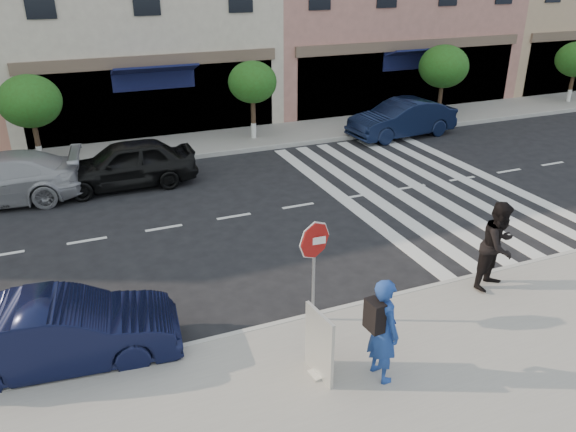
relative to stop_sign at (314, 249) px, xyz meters
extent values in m
plane|color=black|center=(0.15, 1.67, -1.73)|extent=(120.00, 120.00, 0.00)
cube|color=gray|center=(0.15, -2.08, -1.66)|extent=(60.00, 4.50, 0.15)
cube|color=gray|center=(0.15, 12.67, -1.66)|extent=(60.00, 3.00, 0.15)
cylinder|color=#473323|center=(-4.85, 12.47, -0.78)|extent=(0.18, 0.18, 1.60)
cylinder|color=silver|center=(-4.85, 12.47, -1.28)|extent=(0.20, 0.20, 0.60)
ellipsoid|color=#254D16|center=(-4.85, 12.47, 0.59)|extent=(2.10, 2.10, 1.79)
cylinder|color=#473323|center=(3.15, 12.47, -0.73)|extent=(0.18, 0.18, 1.71)
cylinder|color=silver|center=(3.15, 12.47, -1.28)|extent=(0.20, 0.20, 0.60)
ellipsoid|color=#254D16|center=(3.15, 12.47, 0.65)|extent=(1.90, 1.90, 1.62)
cylinder|color=#473323|center=(12.15, 12.47, -0.76)|extent=(0.18, 0.18, 1.65)
cylinder|color=silver|center=(12.15, 12.47, -1.28)|extent=(0.20, 0.20, 0.60)
ellipsoid|color=#254D16|center=(12.15, 12.47, 0.67)|extent=(2.20, 2.20, 1.87)
cylinder|color=#473323|center=(20.15, 12.47, -0.81)|extent=(0.18, 0.18, 1.54)
cylinder|color=silver|center=(20.15, 12.47, -1.28)|extent=(0.20, 0.20, 0.60)
ellipsoid|color=#254D16|center=(20.15, 12.47, 0.51)|extent=(2.00, 2.00, 1.70)
cylinder|color=gray|center=(0.00, 0.02, -0.61)|extent=(0.07, 0.07, 1.94)
cylinder|color=white|center=(0.00, 0.01, 0.18)|extent=(0.76, 0.06, 0.76)
cylinder|color=#9E1411|center=(0.00, -0.01, 0.18)|extent=(0.71, 0.08, 0.71)
cube|color=white|center=(0.00, -0.04, 0.18)|extent=(0.40, 0.05, 0.14)
imported|color=navy|center=(0.36, -1.93, -0.64)|extent=(0.50, 0.72, 1.89)
imported|color=black|center=(4.16, -0.33, -0.60)|extent=(1.16, 1.03, 1.97)
cube|color=beige|center=(-0.60, -1.52, -1.56)|extent=(0.32, 0.32, 0.04)
cube|color=beige|center=(-0.60, -1.52, -0.95)|extent=(0.15, 0.82, 1.26)
cube|color=#D88C3F|center=(-0.56, -1.51, -0.90)|extent=(0.09, 0.68, 0.97)
imported|color=black|center=(-4.57, 0.67, -1.06)|extent=(4.19, 1.85, 1.34)
imported|color=black|center=(-2.30, 9.27, -0.98)|extent=(4.42, 1.78, 1.51)
imported|color=black|center=(9.02, 10.77, -0.98)|extent=(4.71, 1.98, 1.51)
camera|label=1|loc=(-4.02, -8.38, 4.87)|focal=35.00mm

